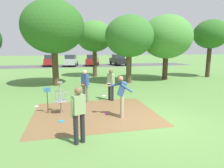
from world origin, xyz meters
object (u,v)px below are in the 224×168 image
at_px(tree_near_left, 129,37).
at_px(tree_mid_center, 53,27).
at_px(tree_mid_right, 167,37).
at_px(frisbee_mid_grass, 104,96).
at_px(frisbee_by_tee, 37,106).
at_px(tree_far_left, 211,35).
at_px(disc_golf_basket, 59,96).
at_px(parked_car_leftmost, 50,60).
at_px(frisbee_near_basket, 106,114).
at_px(parked_car_rightmost, 118,60).
at_px(tree_mid_left, 94,37).
at_px(parked_car_center_right, 92,60).
at_px(player_waiting_right, 85,84).
at_px(parked_car_center_left, 71,60).
at_px(player_foreground_watching, 122,94).
at_px(player_waiting_left, 111,83).
at_px(frisbee_far_left, 61,121).
at_px(player_throwing, 79,112).

height_order(tree_near_left, tree_mid_center, tree_mid_center).
bearing_deg(tree_mid_right, frisbee_mid_grass, -143.31).
distance_m(frisbee_by_tee, tree_far_left, 17.30).
relative_size(disc_golf_basket, frisbee_mid_grass, 5.54).
height_order(tree_near_left, tree_far_left, tree_far_left).
bearing_deg(parked_car_leftmost, frisbee_near_basket, -80.54).
relative_size(disc_golf_basket, parked_car_rightmost, 0.32).
relative_size(tree_mid_left, parked_car_center_right, 1.22).
xyz_separation_m(player_waiting_right, tree_mid_right, (7.80, 6.10, 2.84)).
height_order(tree_mid_left, parked_car_center_left, tree_mid_left).
xyz_separation_m(player_foreground_watching, frisbee_by_tee, (-3.65, 2.34, -0.98)).
bearing_deg(parked_car_leftmost, player_waiting_right, -81.32).
distance_m(frisbee_mid_grass, tree_mid_right, 9.06).
distance_m(tree_mid_center, parked_car_leftmost, 18.42).
distance_m(disc_golf_basket, tree_mid_right, 12.24).
height_order(player_waiting_left, parked_car_center_left, parked_car_center_left).
bearing_deg(frisbee_by_tee, parked_car_center_right, 76.04).
distance_m(disc_golf_basket, player_waiting_left, 3.12).
xyz_separation_m(player_waiting_right, parked_car_center_right, (3.31, 22.75, -0.05)).
xyz_separation_m(player_foreground_watching, frisbee_far_left, (-2.41, 0.01, -0.98)).
bearing_deg(tree_far_left, parked_car_leftmost, 134.56).
relative_size(player_waiting_right, tree_mid_right, 0.30).
xyz_separation_m(tree_mid_right, parked_car_leftmost, (-11.38, 17.34, -2.89)).
distance_m(frisbee_by_tee, tree_mid_center, 7.19).
relative_size(player_throwing, frisbee_far_left, 7.57).
distance_m(frisbee_by_tee, tree_mid_left, 11.38).
relative_size(frisbee_far_left, parked_car_center_left, 0.05).
xyz_separation_m(player_waiting_right, tree_near_left, (4.07, 5.24, 2.78)).
bearing_deg(frisbee_near_basket, parked_car_rightmost, 74.07).
relative_size(tree_near_left, parked_car_center_left, 1.22).
distance_m(disc_golf_basket, player_foreground_watching, 2.73).
bearing_deg(parked_car_leftmost, tree_near_left, -67.23).
xyz_separation_m(disc_golf_basket, tree_near_left, (5.33, 6.76, 2.99)).
relative_size(frisbee_mid_grass, tree_mid_right, 0.04).
distance_m(tree_near_left, tree_mid_center, 5.86).
height_order(frisbee_by_tee, frisbee_far_left, same).
height_order(player_foreground_watching, parked_car_center_right, parked_car_center_right).
relative_size(tree_near_left, tree_far_left, 0.97).
xyz_separation_m(player_waiting_right, tree_mid_center, (-1.76, 5.44, 3.38)).
xyz_separation_m(tree_near_left, tree_far_left, (8.78, 1.53, 0.40)).
distance_m(parked_car_center_left, parked_car_rightmost, 8.01).
bearing_deg(player_waiting_left, frisbee_by_tee, -174.93).
height_order(player_waiting_right, frisbee_near_basket, player_waiting_right).
xyz_separation_m(disc_golf_basket, parked_car_rightmost, (9.05, 24.30, 0.17)).
bearing_deg(disc_golf_basket, parked_car_center_left, 87.53).
distance_m(frisbee_near_basket, parked_car_center_right, 25.00).
bearing_deg(player_waiting_right, tree_mid_right, 38.04).
bearing_deg(player_foreground_watching, player_waiting_right, 115.55).
xyz_separation_m(disc_golf_basket, tree_mid_right, (9.07, 7.63, 3.06)).
bearing_deg(frisbee_near_basket, parked_car_leftmost, 99.46).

